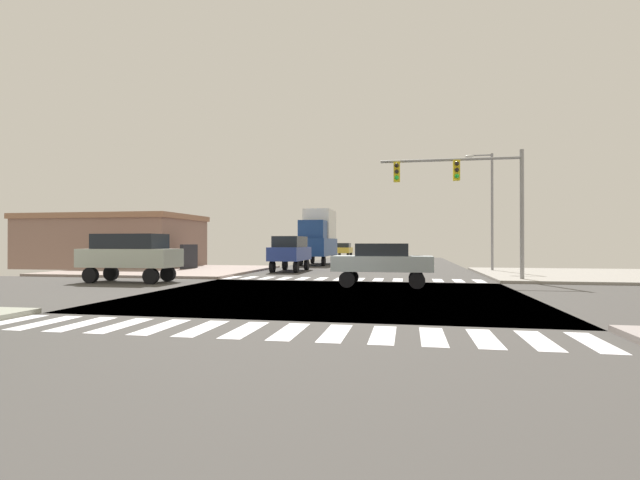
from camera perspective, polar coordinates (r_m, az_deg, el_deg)
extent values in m
cube|color=#413E3C|center=(17.40, 1.47, -6.72)|extent=(14.00, 90.00, 0.05)
cube|color=#413E3C|center=(17.40, 1.47, -6.72)|extent=(90.00, 12.00, 0.05)
cube|color=gray|center=(30.88, 30.05, -3.71)|extent=(12.00, 12.00, 0.14)
cube|color=gray|center=(33.12, -17.84, -3.51)|extent=(12.00, 12.00, 0.14)
cube|color=silver|center=(13.76, -33.60, -8.24)|extent=(0.50, 2.00, 0.01)
cube|color=silver|center=(13.09, -30.42, -8.66)|extent=(0.50, 2.00, 0.01)
cube|color=silver|center=(12.47, -26.91, -9.09)|extent=(0.50, 2.00, 0.01)
cube|color=silver|center=(11.89, -23.03, -9.53)|extent=(0.50, 2.00, 0.01)
cube|color=silver|center=(11.38, -18.77, -9.96)|extent=(0.50, 2.00, 0.01)
cube|color=silver|center=(10.93, -14.12, -10.37)|extent=(0.50, 2.00, 0.01)
cube|color=silver|center=(10.55, -9.10, -10.73)|extent=(0.50, 2.00, 0.01)
cube|color=silver|center=(10.27, -3.74, -11.03)|extent=(0.50, 2.00, 0.01)
cube|color=silver|center=(10.07, 1.89, -11.24)|extent=(0.50, 2.00, 0.01)
cube|color=silver|center=(9.97, 7.69, -11.35)|extent=(0.50, 2.00, 0.01)
cube|color=silver|center=(9.97, 13.56, -11.34)|extent=(0.50, 2.00, 0.01)
cube|color=silver|center=(10.07, 19.36, -11.22)|extent=(0.50, 2.00, 0.01)
cube|color=silver|center=(10.27, 24.99, -11.00)|extent=(0.50, 2.00, 0.01)
cube|color=silver|center=(10.55, 30.35, -10.69)|extent=(0.50, 2.00, 0.01)
cube|color=silver|center=(26.23, -10.68, -4.50)|extent=(0.50, 2.00, 0.01)
cube|color=silver|center=(25.88, -8.61, -4.56)|extent=(0.50, 2.00, 0.01)
cube|color=silver|center=(25.57, -6.49, -4.61)|extent=(0.50, 2.00, 0.01)
cube|color=silver|center=(25.30, -4.32, -4.66)|extent=(0.50, 2.00, 0.01)
cube|color=silver|center=(25.06, -2.10, -4.70)|extent=(0.50, 2.00, 0.01)
cube|color=silver|center=(24.86, 0.15, -4.74)|extent=(0.50, 2.00, 0.01)
cube|color=silver|center=(24.70, 2.44, -4.77)|extent=(0.50, 2.00, 0.01)
cube|color=silver|center=(24.58, 4.76, -4.79)|extent=(0.50, 2.00, 0.01)
cube|color=silver|center=(24.49, 7.10, -4.80)|extent=(0.50, 2.00, 0.01)
cube|color=silver|center=(24.45, 9.44, -4.81)|extent=(0.50, 2.00, 0.01)
cube|color=silver|center=(24.45, 11.80, -4.80)|extent=(0.50, 2.00, 0.01)
cube|color=silver|center=(24.49, 14.14, -4.79)|extent=(0.50, 2.00, 0.01)
cube|color=silver|center=(24.58, 16.48, -4.77)|extent=(0.50, 2.00, 0.01)
cube|color=silver|center=(24.70, 18.80, -4.75)|extent=(0.50, 2.00, 0.01)
cylinder|color=gray|center=(25.04, 23.36, 2.75)|extent=(0.20, 0.20, 6.50)
cylinder|color=gray|center=(24.83, 15.46, 9.38)|extent=(6.89, 0.14, 0.14)
cube|color=yellow|center=(24.78, 16.26, 8.12)|extent=(0.32, 0.40, 1.00)
sphere|color=black|center=(24.59, 16.31, 8.92)|extent=(0.22, 0.22, 0.22)
sphere|color=black|center=(24.54, 16.32, 8.20)|extent=(0.22, 0.22, 0.22)
sphere|color=green|center=(24.49, 16.32, 7.48)|extent=(0.22, 0.22, 0.22)
cube|color=yellow|center=(24.67, 9.32, 8.15)|extent=(0.32, 0.40, 1.00)
sphere|color=black|center=(24.47, 9.31, 8.95)|extent=(0.22, 0.22, 0.22)
sphere|color=black|center=(24.43, 9.31, 8.23)|extent=(0.22, 0.22, 0.22)
sphere|color=green|center=(24.38, 9.31, 7.51)|extent=(0.22, 0.22, 0.22)
cylinder|color=gray|center=(32.38, 20.21, 3.13)|extent=(0.16, 0.16, 7.72)
cylinder|color=gray|center=(32.72, 18.97, 9.72)|extent=(1.40, 0.10, 0.10)
ellipsoid|color=silver|center=(32.62, 17.74, 9.66)|extent=(0.60, 0.32, 0.20)
cube|color=#876659|center=(39.69, -23.75, -0.43)|extent=(12.11, 7.31, 3.66)
cube|color=#93684E|center=(39.74, -23.74, 2.49)|extent=(12.41, 7.61, 0.40)
cube|color=black|center=(33.58, -15.64, -2.05)|extent=(0.24, 2.20, 1.80)
cylinder|color=black|center=(21.35, 11.63, -4.55)|extent=(0.68, 0.26, 0.68)
cylinder|color=black|center=(19.92, 11.70, -4.85)|extent=(0.68, 0.26, 0.68)
cylinder|color=black|center=(21.50, 3.79, -4.53)|extent=(0.68, 0.26, 0.68)
cylinder|color=black|center=(20.08, 3.30, -4.82)|extent=(0.68, 0.26, 0.68)
cube|color=#A9B8C0|center=(20.62, 7.59, -2.84)|extent=(4.30, 1.80, 0.66)
cube|color=black|center=(20.60, 7.59, -1.17)|extent=(2.24, 1.55, 0.54)
cylinder|color=black|center=(29.81, -2.92, -3.30)|extent=(0.26, 0.74, 0.74)
cylinder|color=black|center=(30.21, -5.81, -3.26)|extent=(0.26, 0.74, 0.74)
cylinder|color=black|center=(32.86, -1.64, -3.03)|extent=(0.26, 0.74, 0.74)
cylinder|color=black|center=(33.22, -4.29, -3.00)|extent=(0.26, 0.74, 0.74)
cube|color=navy|center=(31.49, -3.64, -1.67)|extent=(1.96, 4.60, 0.88)
cube|color=black|center=(31.48, -3.64, -0.21)|extent=(1.69, 3.22, 0.72)
cylinder|color=black|center=(24.38, -18.00, -3.95)|extent=(0.74, 0.26, 0.74)
cylinder|color=black|center=(23.01, -19.87, -4.16)|extent=(0.74, 0.26, 0.74)
cylinder|color=black|center=(26.02, -24.07, -3.70)|extent=(0.74, 0.26, 0.74)
cylinder|color=black|center=(24.75, -26.14, -3.87)|extent=(0.74, 0.26, 0.74)
cube|color=#B2BCB1|center=(24.46, -22.10, -2.03)|extent=(4.60, 1.96, 0.88)
cube|color=black|center=(24.45, -22.09, -0.15)|extent=(3.22, 1.69, 0.72)
cylinder|color=black|center=(38.44, 0.43, -2.59)|extent=(0.26, 0.80, 0.80)
cylinder|color=black|center=(38.83, -2.36, -2.57)|extent=(0.26, 0.80, 0.80)
cylinder|color=black|center=(43.26, 1.58, -2.34)|extent=(0.26, 0.80, 0.80)
cylinder|color=black|center=(43.61, -0.91, -2.33)|extent=(0.26, 0.80, 0.80)
cube|color=navy|center=(40.99, -0.28, -0.86)|extent=(2.40, 7.20, 1.49)
cube|color=white|center=(42.09, 0.00, 1.91)|extent=(2.30, 4.18, 2.56)
cube|color=navy|center=(38.89, -0.88, 1.30)|extent=(2.11, 2.02, 1.49)
cylinder|color=black|center=(56.16, 3.42, -1.95)|extent=(0.26, 0.68, 0.68)
cylinder|color=black|center=(56.36, 1.97, -1.94)|extent=(0.26, 0.68, 0.68)
cylinder|color=black|center=(59.06, 3.78, -1.87)|extent=(0.26, 0.68, 0.68)
cylinder|color=black|center=(59.25, 2.39, -1.86)|extent=(0.26, 0.68, 0.68)
cube|color=gold|center=(57.69, 2.89, -1.24)|extent=(1.80, 4.30, 0.66)
cube|color=black|center=(57.68, 2.89, -0.64)|extent=(1.55, 2.24, 0.54)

